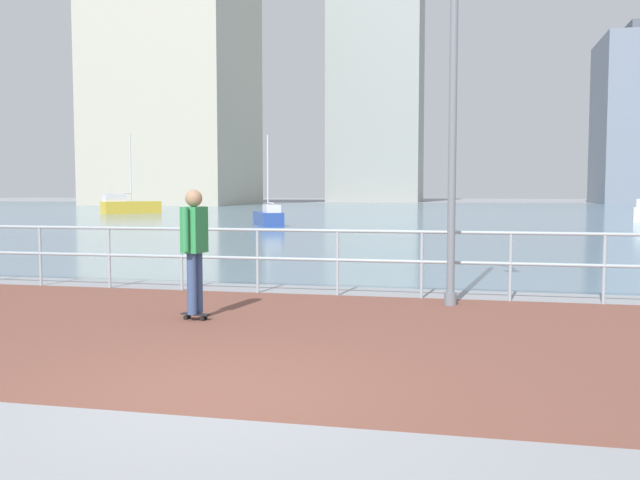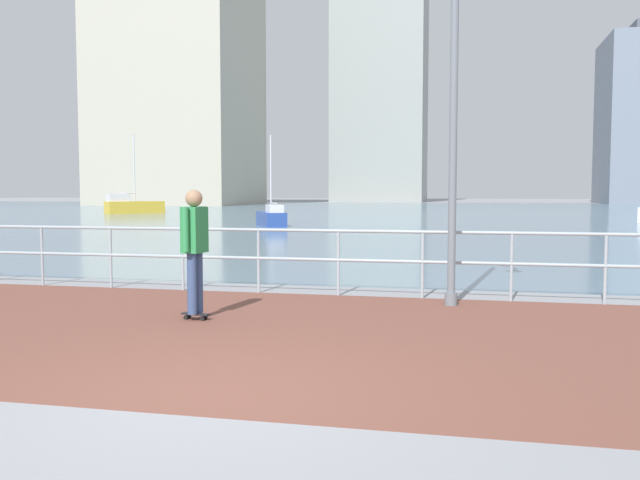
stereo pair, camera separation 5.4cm
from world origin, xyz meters
The scene contains 10 objects.
ground centered at (0.00, 40.00, 0.00)m, with size 220.00×220.00×0.00m, color gray.
brick_paving centered at (0.00, 2.58, 0.00)m, with size 28.00×6.31×0.01m, color brown.
harbor_water centered at (0.00, 50.74, 0.00)m, with size 180.00×88.00×0.00m, color slate.
waterfront_railing centered at (0.00, 5.74, 0.77)m, with size 25.25×0.06×1.12m.
lamppost centered at (2.01, 5.05, 3.12)m, with size 0.74×0.57×5.63m.
skateboarder centered at (-1.48, 3.18, 1.07)m, with size 0.41×0.56×1.77m.
sailboat_navy centered at (-7.66, 27.43, 0.43)m, with size 2.37×3.33×4.54m.
sailboat_blue centered at (-23.54, 43.10, 0.59)m, with size 3.97×4.16×6.17m.
tower_slate centered at (-34.62, 76.67, 19.51)m, with size 17.89×17.44×40.69m.
tower_beige centered at (-12.40, 103.81, 19.23)m, with size 14.21×12.33×40.12m.
Camera 2 is at (2.19, -5.45, 1.76)m, focal length 38.40 mm.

